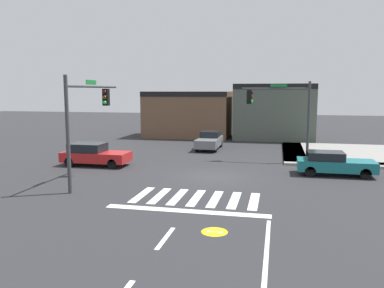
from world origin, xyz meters
name	(u,v)px	position (x,y,z in m)	size (l,w,h in m)	color
ground_plane	(212,177)	(0.00, 0.00, 0.00)	(120.00, 120.00, 0.00)	#2B2B2D
crosswalk_near	(196,198)	(0.00, -4.50, 0.00)	(5.60, 2.79, 0.01)	silver
bike_detector_marking	(215,232)	(1.50, -8.59, 0.00)	(0.93, 0.93, 0.01)	yellow
curb_corner_northeast	(344,154)	(8.49, 9.42, 0.07)	(10.00, 10.60, 0.15)	gray
storefront_row	(230,113)	(-1.27, 18.68, 2.57)	(17.02, 5.56, 5.47)	brown
traffic_signal_southwest	(87,110)	(-6.01, -2.97, 3.83)	(0.32, 5.73, 5.55)	#383A3D
traffic_signal_northeast	(282,107)	(3.76, 5.95, 3.73)	(4.56, 0.32, 5.44)	#383A3D
car_teal	(333,163)	(6.71, 1.92, 0.69)	(4.28, 1.76, 1.36)	#196B70
car_gray	(210,140)	(-1.97, 10.42, 0.72)	(1.72, 4.34, 1.45)	slate
car_red	(94,154)	(-8.07, 1.70, 0.73)	(4.30, 1.83, 1.45)	red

